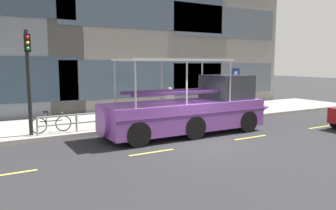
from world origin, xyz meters
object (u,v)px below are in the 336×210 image
(traffic_light_pole, at_px, (28,72))
(duck_tour_boat, at_px, (194,109))
(pedestrian_near_bow, at_px, (215,97))
(leaned_bicycle, at_px, (51,124))
(pedestrian_mid_left, at_px, (170,99))
(parking_sign, at_px, (235,83))

(traffic_light_pole, relative_size, duck_tour_boat, 0.47)
(traffic_light_pole, relative_size, pedestrian_near_bow, 2.51)
(traffic_light_pole, height_order, leaned_bicycle, traffic_light_pole)
(traffic_light_pole, distance_m, pedestrian_near_bow, 10.22)
(pedestrian_mid_left, bearing_deg, traffic_light_pole, -172.54)
(parking_sign, distance_m, pedestrian_mid_left, 4.44)
(parking_sign, bearing_deg, traffic_light_pole, -177.34)
(duck_tour_boat, bearing_deg, pedestrian_near_bow, 39.35)
(traffic_light_pole, height_order, pedestrian_near_bow, traffic_light_pole)
(parking_sign, bearing_deg, pedestrian_mid_left, 174.51)
(duck_tour_boat, relative_size, pedestrian_near_bow, 5.34)
(pedestrian_near_bow, distance_m, pedestrian_mid_left, 2.83)
(traffic_light_pole, relative_size, parking_sign, 1.61)
(pedestrian_near_bow, bearing_deg, leaned_bicycle, -178.35)
(leaned_bicycle, relative_size, pedestrian_mid_left, 1.02)
(duck_tour_boat, xyz_separation_m, pedestrian_mid_left, (0.60, 3.27, 0.09))
(duck_tour_boat, height_order, pedestrian_mid_left, duck_tour_boat)
(leaned_bicycle, distance_m, pedestrian_near_bow, 9.28)
(duck_tour_boat, height_order, pedestrian_near_bow, duck_tour_boat)
(parking_sign, height_order, pedestrian_near_bow, parking_sign)
(traffic_light_pole, distance_m, pedestrian_mid_left, 7.55)
(duck_tour_boat, bearing_deg, traffic_light_pole, 161.01)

